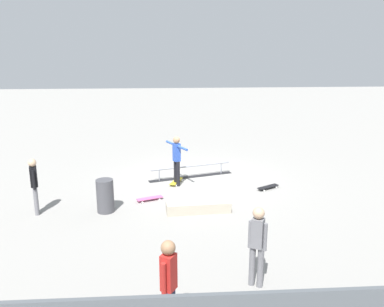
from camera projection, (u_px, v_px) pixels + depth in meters
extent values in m
plane|color=gray|center=(196.00, 181.00, 14.08)|extent=(60.00, 60.00, 0.00)
cube|color=black|center=(191.00, 177.00, 14.52)|extent=(3.02, 1.11, 0.01)
cylinder|color=gray|center=(221.00, 168.00, 14.86)|extent=(0.04, 0.04, 0.40)
cylinder|color=gray|center=(159.00, 175.00, 14.07)|extent=(0.04, 0.04, 0.40)
cylinder|color=gray|center=(191.00, 166.00, 14.41)|extent=(2.81, 0.88, 0.05)
cube|color=#B2A893|center=(198.00, 207.00, 11.50)|extent=(1.83, 0.64, 0.29)
cylinder|color=black|center=(176.00, 172.00, 13.64)|extent=(0.17, 0.17, 0.84)
cylinder|color=black|center=(178.00, 174.00, 13.51)|extent=(0.17, 0.17, 0.84)
cube|color=#2D51B7|center=(177.00, 152.00, 13.39)|extent=(0.27, 0.28, 0.60)
sphere|color=#A87A56|center=(176.00, 140.00, 13.28)|extent=(0.23, 0.23, 0.23)
cylinder|color=#2D51B7|center=(171.00, 143.00, 13.65)|extent=(0.33, 0.53, 0.08)
cylinder|color=#2D51B7|center=(183.00, 148.00, 13.00)|extent=(0.33, 0.53, 0.08)
cube|color=yellow|center=(176.00, 181.00, 13.83)|extent=(0.48, 0.82, 0.02)
cylinder|color=white|center=(176.00, 186.00, 13.56)|extent=(0.05, 0.06, 0.05)
cylinder|color=white|center=(170.00, 185.00, 13.63)|extent=(0.05, 0.06, 0.05)
cylinder|color=white|center=(182.00, 180.00, 14.06)|extent=(0.05, 0.06, 0.05)
cylinder|color=white|center=(176.00, 180.00, 14.13)|extent=(0.05, 0.06, 0.05)
cylinder|color=slate|center=(252.00, 266.00, 7.96)|extent=(0.16, 0.16, 0.83)
cylinder|color=slate|center=(260.00, 267.00, 7.89)|extent=(0.16, 0.16, 0.83)
cube|color=slate|center=(258.00, 233.00, 7.74)|extent=(0.28, 0.27, 0.59)
sphere|color=tan|center=(259.00, 213.00, 7.63)|extent=(0.23, 0.23, 0.23)
cylinder|color=slate|center=(250.00, 234.00, 7.81)|extent=(0.10, 0.10, 0.55)
cylinder|color=slate|center=(265.00, 237.00, 7.69)|extent=(0.10, 0.10, 0.55)
cube|color=red|center=(169.00, 272.00, 6.36)|extent=(0.28, 0.29, 0.61)
sphere|color=#A87A56|center=(168.00, 248.00, 6.25)|extent=(0.23, 0.23, 0.23)
cylinder|color=red|center=(164.00, 280.00, 6.25)|extent=(0.11, 0.11, 0.57)
cylinder|color=red|center=(173.00, 271.00, 6.51)|extent=(0.11, 0.11, 0.57)
cylinder|color=slate|center=(36.00, 199.00, 11.36)|extent=(0.15, 0.15, 0.80)
cylinder|color=slate|center=(36.00, 201.00, 11.22)|extent=(0.15, 0.15, 0.80)
cube|color=black|center=(34.00, 177.00, 11.11)|extent=(0.24, 0.25, 0.57)
sphere|color=tan|center=(32.00, 163.00, 11.01)|extent=(0.22, 0.22, 0.22)
cylinder|color=black|center=(34.00, 177.00, 11.25)|extent=(0.09, 0.09, 0.54)
cylinder|color=black|center=(34.00, 180.00, 11.00)|extent=(0.09, 0.09, 0.54)
cube|color=black|center=(268.00, 187.00, 13.31)|extent=(0.79, 0.57, 0.02)
cylinder|color=white|center=(272.00, 186.00, 13.56)|extent=(0.06, 0.05, 0.05)
cylinder|color=white|center=(277.00, 188.00, 13.37)|extent=(0.06, 0.05, 0.05)
cylinder|color=white|center=(259.00, 189.00, 13.27)|extent=(0.06, 0.05, 0.05)
cylinder|color=white|center=(264.00, 191.00, 13.08)|extent=(0.06, 0.05, 0.05)
cube|color=#E05993|center=(150.00, 198.00, 12.33)|extent=(0.82, 0.48, 0.02)
cylinder|color=white|center=(142.00, 202.00, 12.13)|extent=(0.06, 0.05, 0.05)
cylinder|color=white|center=(140.00, 200.00, 12.33)|extent=(0.06, 0.05, 0.05)
cylinder|color=white|center=(160.00, 200.00, 12.35)|extent=(0.06, 0.05, 0.05)
cylinder|color=white|center=(157.00, 197.00, 12.55)|extent=(0.06, 0.05, 0.05)
cylinder|color=#47474C|center=(105.00, 196.00, 11.43)|extent=(0.48, 0.48, 0.94)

